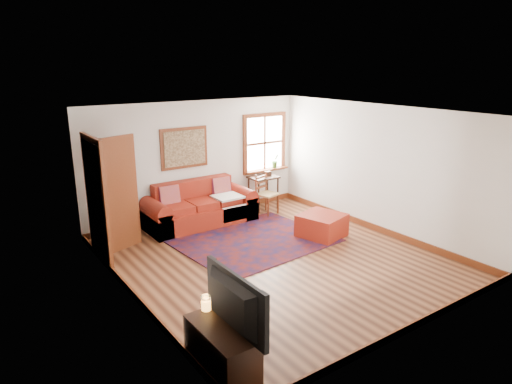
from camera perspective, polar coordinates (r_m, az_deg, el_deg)
ground at (r=7.94m, az=2.36°, el=-8.29°), size 5.50×5.50×0.00m
room_envelope at (r=7.43m, az=2.43°, el=3.44°), size 5.04×5.54×2.52m
window at (r=10.65m, az=1.26°, el=5.43°), size 1.18×0.20×1.38m
doorway at (r=8.14m, az=-17.93°, el=-0.44°), size 0.89×1.08×2.14m
framed_artwork at (r=9.56m, az=-8.94°, el=5.46°), size 1.05×0.07×0.85m
persian_rug at (r=8.65m, az=-0.21°, el=-6.11°), size 2.86×2.36×0.02m
red_leather_sofa at (r=9.55m, az=-7.05°, el=-2.25°), size 2.27×0.94×0.89m
red_ottoman at (r=8.91m, az=8.22°, el=-4.16°), size 0.95×0.95×0.44m
side_table at (r=10.37m, az=0.92°, el=1.30°), size 0.64×0.48×0.76m
ladder_back_chair at (r=10.07m, az=1.16°, el=-0.02°), size 0.52×0.50×0.90m
media_cabinet at (r=5.23m, az=-4.32°, el=-19.07°), size 0.43×0.96×0.53m
television at (r=4.86m, az=-3.70°, el=-13.87°), size 0.15×1.11×0.64m
candle_hurricane at (r=5.37m, az=-6.26°, el=-13.71°), size 0.12×0.12×0.18m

